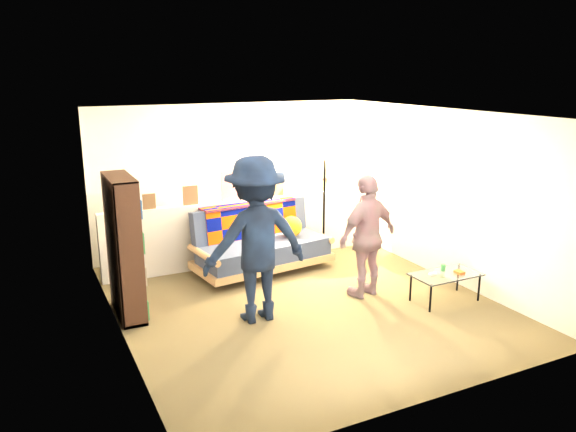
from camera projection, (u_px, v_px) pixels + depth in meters
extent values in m
plane|color=brown|center=(302.00, 301.00, 7.26)|extent=(5.00, 5.00, 0.00)
cube|color=silver|center=(231.00, 178.00, 9.12)|extent=(4.50, 0.10, 2.40)
cube|color=silver|center=(116.00, 234.00, 5.99)|extent=(0.10, 5.00, 2.40)
cube|color=silver|center=(443.00, 194.00, 7.91)|extent=(0.10, 5.00, 2.40)
cube|color=white|center=(303.00, 114.00, 6.65)|extent=(4.50, 5.00, 0.10)
cube|color=silver|center=(248.00, 230.00, 8.69)|extent=(4.45, 0.15, 1.00)
cube|color=brown|center=(149.00, 202.00, 7.88)|extent=(0.18, 0.02, 0.22)
cube|color=brown|center=(190.00, 195.00, 8.13)|extent=(0.22, 0.02, 0.28)
cube|color=silver|center=(235.00, 185.00, 8.41)|extent=(0.45, 0.02, 0.45)
cube|color=brown|center=(278.00, 187.00, 8.73)|extent=(0.20, 0.02, 0.26)
cube|color=brown|center=(322.00, 185.00, 9.08)|extent=(0.16, 0.02, 0.20)
cube|color=tan|center=(263.00, 261.00, 8.32)|extent=(2.10, 1.14, 0.11)
cube|color=#364361|center=(264.00, 250.00, 8.23)|extent=(1.98, 0.97, 0.25)
cube|color=#364361|center=(251.00, 223.00, 8.47)|extent=(1.92, 0.48, 0.60)
cylinder|color=tan|center=(204.00, 255.00, 7.75)|extent=(0.21, 0.90, 0.10)
cylinder|color=tan|center=(315.00, 234.00, 8.76)|extent=(0.21, 0.90, 0.10)
cube|color=#040E6F|center=(253.00, 225.00, 8.41)|extent=(1.53, 0.30, 0.55)
cube|color=#040E6F|center=(249.00, 204.00, 8.44)|extent=(1.55, 0.45, 0.03)
sphere|color=orange|center=(291.00, 227.00, 8.41)|extent=(0.32, 0.32, 0.32)
cube|color=black|center=(112.00, 249.00, 6.61)|extent=(0.02, 0.86, 1.72)
cube|color=black|center=(131.00, 258.00, 6.30)|extent=(0.29, 0.02, 1.72)
cube|color=black|center=(118.00, 238.00, 7.03)|extent=(0.29, 0.02, 1.72)
cube|color=black|center=(119.00, 177.00, 6.45)|extent=(0.29, 0.86, 0.02)
cube|color=black|center=(129.00, 313.00, 6.88)|extent=(0.29, 0.86, 0.04)
cube|color=black|center=(127.00, 279.00, 6.77)|extent=(0.29, 0.82, 0.02)
cube|color=black|center=(124.00, 247.00, 6.66)|extent=(0.29, 0.82, 0.02)
cube|color=black|center=(122.00, 215.00, 6.56)|extent=(0.29, 0.82, 0.02)
cube|color=#B0232D|center=(130.00, 299.00, 6.84)|extent=(0.21, 0.80, 0.29)
cube|color=#2449A0|center=(127.00, 267.00, 6.74)|extent=(0.21, 0.80, 0.27)
cube|color=yellow|center=(125.00, 235.00, 6.63)|extent=(0.21, 0.80, 0.29)
cube|color=#2F833D|center=(122.00, 202.00, 6.53)|extent=(0.21, 0.80, 0.27)
cylinder|color=black|center=(430.00, 299.00, 6.90)|extent=(0.03, 0.03, 0.35)
cylinder|color=black|center=(479.00, 288.00, 7.24)|extent=(0.03, 0.03, 0.35)
cylinder|color=black|center=(411.00, 288.00, 7.24)|extent=(0.03, 0.03, 0.35)
cylinder|color=black|center=(458.00, 278.00, 7.58)|extent=(0.03, 0.03, 0.35)
cube|color=silver|center=(446.00, 274.00, 7.19)|extent=(0.88, 0.49, 0.02)
cube|color=white|center=(433.00, 274.00, 7.15)|extent=(0.11, 0.04, 0.03)
cube|color=orange|center=(459.00, 272.00, 7.19)|extent=(0.09, 0.12, 0.04)
cylinder|color=#43A152|center=(443.00, 267.00, 7.29)|extent=(0.06, 0.06, 0.09)
cylinder|color=black|center=(323.00, 257.00, 8.95)|extent=(0.30, 0.30, 0.03)
cylinder|color=black|center=(324.00, 209.00, 8.75)|extent=(0.04, 0.04, 1.59)
sphere|color=#FFC672|center=(317.00, 167.00, 8.62)|extent=(0.13, 0.13, 0.13)
sphere|color=#FFC672|center=(333.00, 164.00, 8.54)|extent=(0.13, 0.13, 0.13)
sphere|color=#FFC672|center=(325.00, 158.00, 8.66)|extent=(0.13, 0.13, 0.13)
imported|color=black|center=(256.00, 240.00, 6.54)|extent=(1.28, 0.74, 1.97)
imported|color=#C27D8F|center=(367.00, 236.00, 7.27)|extent=(1.01, 0.59, 1.62)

